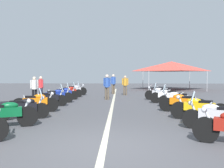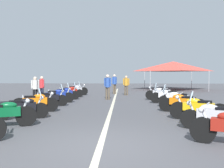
{
  "view_description": "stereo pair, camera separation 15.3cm",
  "coord_description": "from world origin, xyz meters",
  "px_view_note": "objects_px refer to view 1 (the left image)",
  "views": [
    {
      "loc": [
        -5.48,
        -0.36,
        1.71
      ],
      "look_at": [
        6.88,
        0.0,
        1.21
      ],
      "focal_mm": 37.67,
      "sensor_mm": 36.0,
      "label": 1
    },
    {
      "loc": [
        -5.48,
        -0.52,
        1.71
      ],
      "look_at": [
        6.88,
        0.0,
        1.21
      ],
      "focal_mm": 37.67,
      "sensor_mm": 36.0,
      "label": 2
    }
  ],
  "objects_px": {
    "motorcycle_left_row_1": "(4,114)",
    "bystander_1": "(113,82)",
    "bystander_0": "(41,86)",
    "event_tent": "(171,66)",
    "motorcycle_right_row_2": "(199,108)",
    "motorcycle_right_row_3": "(182,102)",
    "bystander_4": "(34,87)",
    "motorcycle_right_row_6": "(161,93)",
    "motorcycle_left_row_8": "(74,90)",
    "motorcycle_left_row_7": "(69,91)",
    "bystander_2": "(107,85)",
    "motorcycle_left_row_6": "(64,93)",
    "motorcycle_right_row_1": "(216,115)",
    "bystander_3": "(125,84)",
    "motorcycle_right_row_5": "(167,96)",
    "motorcycle_left_row_3": "(36,102)",
    "motorcycle_right_row_4": "(177,99)",
    "motorcycle_left_row_2": "(24,107)",
    "motorcycle_left_row_5": "(56,95)",
    "motorcycle_left_row_4": "(48,98)"
  },
  "relations": [
    {
      "from": "motorcycle_left_row_1",
      "to": "bystander_1",
      "type": "bearing_deg",
      "value": 52.52
    },
    {
      "from": "bystander_0",
      "to": "event_tent",
      "type": "xyz_separation_m",
      "value": [
        10.94,
        -11.3,
        1.72
      ]
    },
    {
      "from": "bystander_1",
      "to": "motorcycle_right_row_2",
      "type": "bearing_deg",
      "value": 153.23
    },
    {
      "from": "motorcycle_right_row_3",
      "to": "bystander_4",
      "type": "relative_size",
      "value": 1.25
    },
    {
      "from": "motorcycle_right_row_6",
      "to": "motorcycle_left_row_1",
      "type": "bearing_deg",
      "value": 70.98
    },
    {
      "from": "motorcycle_left_row_8",
      "to": "motorcycle_left_row_7",
      "type": "bearing_deg",
      "value": -114.58
    },
    {
      "from": "motorcycle_left_row_7",
      "to": "event_tent",
      "type": "xyz_separation_m",
      "value": [
        9.39,
        -9.7,
        2.19
      ]
    },
    {
      "from": "bystander_2",
      "to": "bystander_4",
      "type": "distance_m",
      "value": 4.71
    },
    {
      "from": "motorcycle_left_row_6",
      "to": "motorcycle_right_row_6",
      "type": "height_order",
      "value": "motorcycle_left_row_6"
    },
    {
      "from": "motorcycle_left_row_6",
      "to": "motorcycle_right_row_1",
      "type": "height_order",
      "value": "motorcycle_right_row_1"
    },
    {
      "from": "motorcycle_right_row_3",
      "to": "bystander_3",
      "type": "relative_size",
      "value": 1.22
    },
    {
      "from": "motorcycle_right_row_5",
      "to": "bystander_2",
      "type": "relative_size",
      "value": 1.21
    },
    {
      "from": "motorcycle_right_row_1",
      "to": "bystander_4",
      "type": "relative_size",
      "value": 1.28
    },
    {
      "from": "motorcycle_left_row_3",
      "to": "bystander_1",
      "type": "distance_m",
      "value": 10.71
    },
    {
      "from": "motorcycle_left_row_6",
      "to": "motorcycle_right_row_4",
      "type": "bearing_deg",
      "value": -47.2
    },
    {
      "from": "motorcycle_left_row_6",
      "to": "bystander_0",
      "type": "bearing_deg",
      "value": 154.35
    },
    {
      "from": "motorcycle_right_row_6",
      "to": "bystander_4",
      "type": "height_order",
      "value": "bystander_4"
    },
    {
      "from": "motorcycle_right_row_1",
      "to": "event_tent",
      "type": "bearing_deg",
      "value": -82.54
    },
    {
      "from": "motorcycle_left_row_2",
      "to": "motorcycle_left_row_1",
      "type": "bearing_deg",
      "value": -111.14
    },
    {
      "from": "bystander_3",
      "to": "motorcycle_right_row_4",
      "type": "bearing_deg",
      "value": 27.94
    },
    {
      "from": "motorcycle_right_row_4",
      "to": "bystander_2",
      "type": "height_order",
      "value": "bystander_2"
    },
    {
      "from": "bystander_2",
      "to": "bystander_4",
      "type": "xyz_separation_m",
      "value": [
        -1.28,
        4.53,
        -0.09
      ]
    },
    {
      "from": "motorcycle_left_row_6",
      "to": "event_tent",
      "type": "distance_m",
      "value": 14.88
    },
    {
      "from": "motorcycle_right_row_1",
      "to": "motorcycle_right_row_2",
      "type": "relative_size",
      "value": 1.01
    },
    {
      "from": "motorcycle_left_row_5",
      "to": "bystander_0",
      "type": "xyz_separation_m",
      "value": [
        1.87,
        1.54,
        0.46
      ]
    },
    {
      "from": "bystander_3",
      "to": "bystander_4",
      "type": "xyz_separation_m",
      "value": [
        -4.74,
        5.85,
        -0.03
      ]
    },
    {
      "from": "motorcycle_right_row_5",
      "to": "event_tent",
      "type": "distance_m",
      "value": 13.49
    },
    {
      "from": "motorcycle_left_row_8",
      "to": "bystander_0",
      "type": "xyz_separation_m",
      "value": [
        -3.15,
        1.7,
        0.46
      ]
    },
    {
      "from": "motorcycle_right_row_2",
      "to": "motorcycle_right_row_3",
      "type": "height_order",
      "value": "motorcycle_right_row_2"
    },
    {
      "from": "motorcycle_left_row_1",
      "to": "motorcycle_right_row_4",
      "type": "bearing_deg",
      "value": 12.31
    },
    {
      "from": "motorcycle_left_row_8",
      "to": "bystander_2",
      "type": "distance_m",
      "value": 4.26
    },
    {
      "from": "motorcycle_left_row_7",
      "to": "bystander_4",
      "type": "bearing_deg",
      "value": -134.32
    },
    {
      "from": "motorcycle_right_row_2",
      "to": "motorcycle_right_row_3",
      "type": "distance_m",
      "value": 1.83
    },
    {
      "from": "motorcycle_left_row_2",
      "to": "motorcycle_left_row_5",
      "type": "xyz_separation_m",
      "value": [
        5.22,
        0.17,
        0.01
      ]
    },
    {
      "from": "motorcycle_left_row_3",
      "to": "bystander_2",
      "type": "relative_size",
      "value": 1.17
    },
    {
      "from": "motorcycle_left_row_2",
      "to": "motorcycle_left_row_3",
      "type": "distance_m",
      "value": 1.69
    },
    {
      "from": "motorcycle_left_row_2",
      "to": "motorcycle_right_row_5",
      "type": "bearing_deg",
      "value": 17.84
    },
    {
      "from": "bystander_4",
      "to": "motorcycle_right_row_6",
      "type": "bearing_deg",
      "value": -126.44
    },
    {
      "from": "bystander_3",
      "to": "bystander_4",
      "type": "distance_m",
      "value": 7.53
    },
    {
      "from": "bystander_3",
      "to": "motorcycle_left_row_6",
      "type": "bearing_deg",
      "value": -40.62
    },
    {
      "from": "motorcycle_right_row_5",
      "to": "bystander_0",
      "type": "relative_size",
      "value": 1.3
    },
    {
      "from": "bystander_2",
      "to": "bystander_4",
      "type": "bearing_deg",
      "value": -52.25
    },
    {
      "from": "bystander_4",
      "to": "motorcycle_right_row_3",
      "type": "bearing_deg",
      "value": -159.92
    },
    {
      "from": "motorcycle_left_row_6",
      "to": "motorcycle_right_row_6",
      "type": "relative_size",
      "value": 0.91
    },
    {
      "from": "motorcycle_left_row_1",
      "to": "motorcycle_right_row_2",
      "type": "height_order",
      "value": "same"
    },
    {
      "from": "motorcycle_right_row_6",
      "to": "motorcycle_left_row_3",
      "type": "bearing_deg",
      "value": 57.11
    },
    {
      "from": "motorcycle_left_row_8",
      "to": "bystander_4",
      "type": "xyz_separation_m",
      "value": [
        -4.41,
        1.69,
        0.45
      ]
    },
    {
      "from": "motorcycle_left_row_4",
      "to": "event_tent",
      "type": "height_order",
      "value": "event_tent"
    },
    {
      "from": "bystander_3",
      "to": "bystander_4",
      "type": "bearing_deg",
      "value": -42.49
    },
    {
      "from": "motorcycle_left_row_6",
      "to": "motorcycle_left_row_7",
      "type": "bearing_deg",
      "value": 71.47
    }
  ]
}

